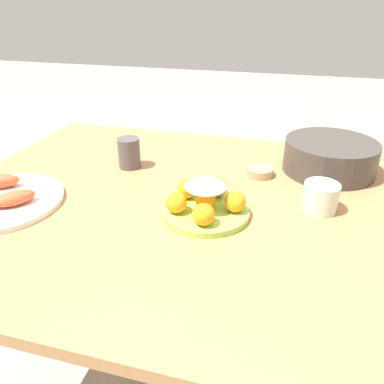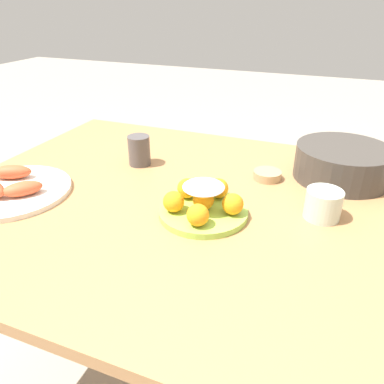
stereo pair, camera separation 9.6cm
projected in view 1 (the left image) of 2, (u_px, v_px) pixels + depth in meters
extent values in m
plane|color=#9E9384|center=(183.00, 376.00, 1.36)|extent=(12.00, 12.00, 0.00)
cylinder|color=#A87547|center=(87.00, 207.00, 1.73)|extent=(0.06, 0.06, 0.71)
cylinder|color=#A87547|center=(362.00, 248.00, 1.46)|extent=(0.06, 0.06, 0.71)
cube|color=#A87547|center=(180.00, 203.00, 1.02)|extent=(1.28, 1.03, 0.03)
cylinder|color=#99CC4C|center=(205.00, 211.00, 0.94)|extent=(0.22, 0.22, 0.02)
sphere|color=orange|center=(235.00, 202.00, 0.91)|extent=(0.05, 0.05, 0.05)
sphere|color=orange|center=(217.00, 187.00, 0.98)|extent=(0.05, 0.05, 0.05)
sphere|color=orange|center=(187.00, 189.00, 0.97)|extent=(0.05, 0.05, 0.05)
sphere|color=orange|center=(176.00, 203.00, 0.90)|extent=(0.05, 0.05, 0.05)
sphere|color=orange|center=(204.00, 215.00, 0.86)|extent=(0.05, 0.05, 0.05)
ellipsoid|color=white|center=(206.00, 186.00, 0.90)|extent=(0.10, 0.10, 0.02)
sphere|color=orange|center=(205.00, 199.00, 0.92)|extent=(0.05, 0.05, 0.05)
cylinder|color=#3D3833|center=(330.00, 156.00, 1.14)|extent=(0.28, 0.28, 0.10)
cylinder|color=brown|center=(332.00, 143.00, 1.12)|extent=(0.23, 0.23, 0.01)
cylinder|color=tan|center=(259.00, 172.00, 1.13)|extent=(0.08, 0.08, 0.02)
cylinder|color=#9E4C1E|center=(260.00, 169.00, 1.13)|extent=(0.06, 0.06, 0.01)
cylinder|color=silver|center=(1.00, 201.00, 0.98)|extent=(0.32, 0.32, 0.01)
ellipsoid|color=#D1512D|center=(14.00, 198.00, 0.94)|extent=(0.10, 0.11, 0.04)
cylinder|color=beige|center=(320.00, 197.00, 0.94)|extent=(0.09, 0.09, 0.07)
cylinder|color=#4C4747|center=(129.00, 153.00, 1.17)|extent=(0.07, 0.07, 0.09)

